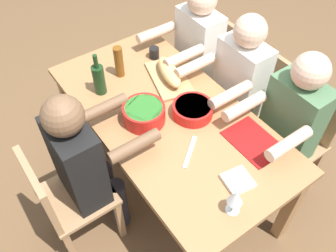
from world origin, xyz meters
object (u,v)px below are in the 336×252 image
Objects in this scene: dining_table at (168,124)px; chair_far_left at (210,64)px; serving_bowl_pasta at (193,109)px; bread_loaf at (169,72)px; diner_far_center at (236,83)px; diner_far_left at (194,50)px; serving_bowl_greens at (144,113)px; beer_bottle at (119,62)px; cutting_board at (169,78)px; diner_near_center at (85,162)px; wine_bottle at (99,79)px; wine_glass at (235,198)px; napkin_stack at (238,181)px; chair_far_right at (298,134)px; cup_far_left at (154,53)px; chair_near_center at (63,198)px; diner_far_right at (287,124)px; chair_far_center at (250,96)px.

chair_far_left reaches higher than dining_table.
bread_loaf is at bearing 168.32° from serving_bowl_pasta.
serving_bowl_pasta is at bearing -78.89° from diner_far_center.
serving_bowl_greens is at bearing -59.52° from diner_far_left.
serving_bowl_pasta is 0.60m from beer_bottle.
beer_bottle reaches higher than cutting_board.
serving_bowl_greens is (-0.04, 0.42, 0.10)m from diner_near_center.
wine_bottle is 1.13m from wine_glass.
serving_bowl_greens is 1.80× the size of napkin_stack.
chair_far_left and chair_far_right have the same top height.
diner_far_center is at bearing 32.26° from cup_far_left.
diner_near_center is 1.41× the size of chair_far_left.
wine_bottle is 1.75× the size of wine_glass.
cutting_board is (-0.22, 0.34, -0.05)m from serving_bowl_greens.
wine_glass reaches higher than chair_far_right.
serving_bowl_greens is 1.15× the size of beer_bottle.
serving_bowl_pasta is at bearing 82.74° from diner_near_center.
chair_far_right reaches higher than cup_far_left.
chair_far_right is 6.07× the size of napkin_stack.
diner_far_center reaches higher than wine_glass.
wine_glass is at bearing -16.59° from cup_far_left.
chair_far_left is 3.45× the size of serving_bowl_pasta.
bread_loaf is (-0.26, -0.38, 0.11)m from diner_far_center.
diner_far_left is 3.00× the size of cutting_board.
serving_bowl_pasta is 0.35m from bread_loaf.
beer_bottle is 1.20m from wine_glass.
chair_near_center is 1.57m from chair_far_left.
diner_far_left reaches higher than chair_far_right.
wine_bottle is at bearing -68.52° from beer_bottle.
diner_near_center is 0.70m from serving_bowl_pasta.
diner_far_center reaches higher than cutting_board.
cutting_board is 1.38× the size of wine_bottle.
diner_far_right and diner_far_center have the same top height.
cup_far_left reaches higher than dining_table.
chair_far_right and bread_loaf have the same top height.
cup_far_left is (-0.97, -0.51, 0.30)m from chair_far_right.
beer_bottle is at bearing 176.59° from wine_glass.
beer_bottle is at bearing -176.85° from napkin_stack.
wine_glass reaches higher than chair_near_center.
serving_bowl_greens is at bearing -119.19° from chair_far_right.
diner_near_center is at bearing -109.23° from chair_far_right.
chair_far_left is at bearing 115.07° from serving_bowl_greens.
diner_far_right reaches higher than wine_bottle.
chair_near_center is 3.86× the size of beer_bottle.
diner_far_right is 5.45× the size of beer_bottle.
cutting_board is 1.25× the size of bread_loaf.
diner_far_center is (0.46, -0.18, 0.21)m from chair_far_left.
napkin_stack is at bearing 13.44° from serving_bowl_greens.
diner_near_center is 1.00× the size of diner_far_right.
chair_far_right and chair_far_center have the same top height.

